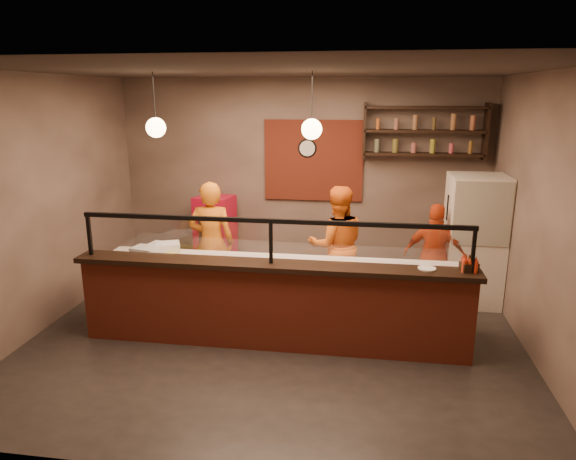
% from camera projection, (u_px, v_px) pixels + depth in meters
% --- Properties ---
extents(floor, '(6.00, 6.00, 0.00)m').
position_uv_depth(floor, '(276.00, 335.00, 6.47)').
color(floor, black).
rests_on(floor, ground).
extents(ceiling, '(6.00, 6.00, 0.00)m').
position_uv_depth(ceiling, '(274.00, 70.00, 5.64)').
color(ceiling, '#37302A').
rests_on(ceiling, wall_back).
extents(wall_back, '(6.00, 0.00, 6.00)m').
position_uv_depth(wall_back, '(301.00, 178.00, 8.44)').
color(wall_back, '#7C685B').
rests_on(wall_back, floor).
extents(wall_left, '(0.00, 5.00, 5.00)m').
position_uv_depth(wall_left, '(42.00, 204.00, 6.48)').
color(wall_left, '#7C685B').
rests_on(wall_left, floor).
extents(wall_right, '(0.00, 5.00, 5.00)m').
position_uv_depth(wall_right, '(544.00, 221.00, 5.63)').
color(wall_right, '#7C685B').
rests_on(wall_right, floor).
extents(wall_front, '(6.00, 0.00, 6.00)m').
position_uv_depth(wall_front, '(215.00, 288.00, 3.67)').
color(wall_front, '#7C685B').
rests_on(wall_front, floor).
extents(brick_patch, '(1.60, 0.04, 1.30)m').
position_uv_depth(brick_patch, '(313.00, 161.00, 8.31)').
color(brick_patch, '#983621').
rests_on(brick_patch, wall_back).
extents(service_counter, '(4.60, 0.25, 1.00)m').
position_uv_depth(service_counter, '(272.00, 308.00, 6.05)').
color(service_counter, '#983621').
rests_on(service_counter, floor).
extents(counter_ledge, '(4.70, 0.37, 0.06)m').
position_uv_depth(counter_ledge, '(271.00, 265.00, 5.91)').
color(counter_ledge, black).
rests_on(counter_ledge, service_counter).
extents(worktop_cabinet, '(4.60, 0.75, 0.85)m').
position_uv_depth(worktop_cabinet, '(279.00, 298.00, 6.55)').
color(worktop_cabinet, gray).
rests_on(worktop_cabinet, floor).
extents(worktop, '(4.60, 0.75, 0.05)m').
position_uv_depth(worktop, '(278.00, 264.00, 6.43)').
color(worktop, silver).
rests_on(worktop, worktop_cabinet).
extents(sneeze_guard, '(4.50, 0.05, 0.52)m').
position_uv_depth(sneeze_guard, '(271.00, 237.00, 5.83)').
color(sneeze_guard, white).
rests_on(sneeze_guard, counter_ledge).
extents(wall_shelving, '(1.84, 0.28, 0.85)m').
position_uv_depth(wall_shelving, '(424.00, 131.00, 7.80)').
color(wall_shelving, black).
rests_on(wall_shelving, wall_back).
extents(wall_clock, '(0.30, 0.04, 0.30)m').
position_uv_depth(wall_clock, '(307.00, 148.00, 8.26)').
color(wall_clock, black).
rests_on(wall_clock, wall_back).
extents(pendant_left, '(0.24, 0.24, 0.77)m').
position_uv_depth(pendant_left, '(156.00, 127.00, 6.22)').
color(pendant_left, black).
rests_on(pendant_left, ceiling).
extents(pendant_right, '(0.24, 0.24, 0.77)m').
position_uv_depth(pendant_right, '(312.00, 129.00, 5.94)').
color(pendant_right, black).
rests_on(pendant_right, ceiling).
extents(cook_left, '(0.69, 0.49, 1.77)m').
position_uv_depth(cook_left, '(212.00, 243.00, 7.35)').
color(cook_left, orange).
rests_on(cook_left, floor).
extents(cook_mid, '(0.96, 0.82, 1.72)m').
position_uv_depth(cook_mid, '(337.00, 245.00, 7.29)').
color(cook_mid, orange).
rests_on(cook_mid, floor).
extents(cook_right, '(0.94, 0.58, 1.49)m').
position_uv_depth(cook_right, '(435.00, 256.00, 7.18)').
color(cook_right, red).
rests_on(cook_right, floor).
extents(fridge, '(0.78, 0.73, 1.86)m').
position_uv_depth(fridge, '(474.00, 240.00, 7.28)').
color(fridge, beige).
rests_on(fridge, floor).
extents(red_cooler, '(0.66, 0.62, 1.32)m').
position_uv_depth(red_cooler, '(216.00, 235.00, 8.55)').
color(red_cooler, '#B10B28').
rests_on(red_cooler, floor).
extents(pizza_dough, '(0.50, 0.50, 0.01)m').
position_uv_depth(pizza_dough, '(286.00, 265.00, 6.31)').
color(pizza_dough, white).
rests_on(pizza_dough, worktop).
extents(prep_tub_a, '(0.39, 0.36, 0.16)m').
position_uv_depth(prep_tub_a, '(167.00, 249.00, 6.74)').
color(prep_tub_a, white).
rests_on(prep_tub_a, worktop).
extents(prep_tub_b, '(0.31, 0.26, 0.13)m').
position_uv_depth(prep_tub_b, '(160.00, 248.00, 6.82)').
color(prep_tub_b, silver).
rests_on(prep_tub_b, worktop).
extents(prep_tub_c, '(0.35, 0.30, 0.15)m').
position_uv_depth(prep_tub_c, '(145.00, 253.00, 6.56)').
color(prep_tub_c, silver).
rests_on(prep_tub_c, worktop).
extents(rolling_pin, '(0.38, 0.11, 0.06)m').
position_uv_depth(rolling_pin, '(180.00, 256.00, 6.57)').
color(rolling_pin, yellow).
rests_on(rolling_pin, worktop).
extents(condiment_caddy, '(0.21, 0.18, 0.10)m').
position_uv_depth(condiment_caddy, '(469.00, 267.00, 5.62)').
color(condiment_caddy, black).
rests_on(condiment_caddy, counter_ledge).
extents(pepper_mill, '(0.05, 0.05, 0.19)m').
position_uv_depth(pepper_mill, '(470.00, 264.00, 5.59)').
color(pepper_mill, black).
rests_on(pepper_mill, counter_ledge).
extents(small_plate, '(0.21, 0.21, 0.01)m').
position_uv_depth(small_plate, '(427.00, 268.00, 5.71)').
color(small_plate, silver).
rests_on(small_plate, counter_ledge).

